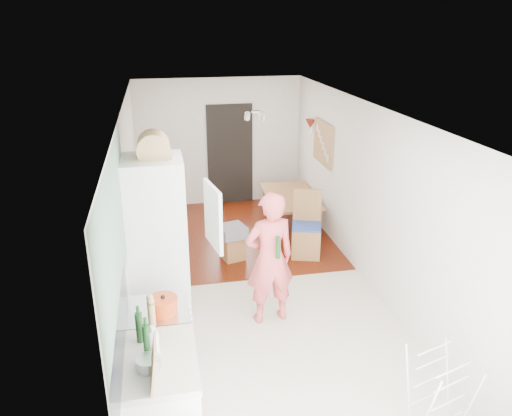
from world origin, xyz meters
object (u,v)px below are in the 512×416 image
object	(u,v)px
dining_table	(292,212)
stool	(233,247)
drying_rack	(438,394)
dining_chair	(307,225)
person	(270,247)

from	to	relation	value
dining_table	stool	distance (m)	1.74
drying_rack	dining_chair	bearing A→B (deg)	74.69
person	drying_rack	world-z (taller)	person
dining_chair	stool	world-z (taller)	dining_chair
stool	dining_chair	bearing A→B (deg)	-5.12
stool	drying_rack	xyz separation A→B (m)	(1.27, -3.79, 0.20)
stool	dining_table	bearing A→B (deg)	42.97
stool	drying_rack	bearing A→B (deg)	-71.48
drying_rack	person	bearing A→B (deg)	100.39
dining_table	stool	xyz separation A→B (m)	(-1.28, -1.19, -0.03)
dining_table	dining_chair	size ratio (longest dim) A/B	1.30
person	dining_chair	size ratio (longest dim) A/B	1.90
person	drying_rack	size ratio (longest dim) A/B	2.44
dining_table	drying_rack	bearing A→B (deg)	-176.11
person	dining_chair	distance (m)	1.94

